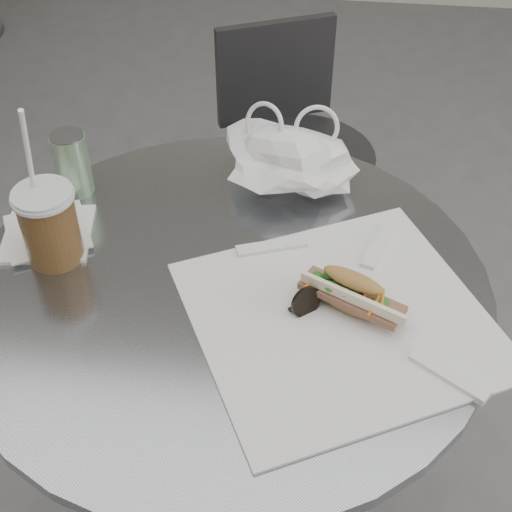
# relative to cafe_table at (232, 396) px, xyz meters

# --- Properties ---
(cafe_table) EXTENTS (0.76, 0.76, 0.74)m
(cafe_table) POSITION_rel_cafe_table_xyz_m (0.00, 0.00, 0.00)
(cafe_table) COLOR slate
(cafe_table) RESTS_ON ground
(chair_far) EXTENTS (0.41, 0.43, 0.73)m
(chair_far) POSITION_rel_cafe_table_xyz_m (0.04, 0.77, -0.14)
(chair_far) COLOR #313033
(chair_far) RESTS_ON ground
(sandwich_paper) EXTENTS (0.51, 0.50, 0.00)m
(sandwich_paper) POSITION_rel_cafe_table_xyz_m (0.16, -0.05, 0.28)
(sandwich_paper) COLOR white
(sandwich_paper) RESTS_ON cafe_table
(banh_mi) EXTENTS (0.19, 0.14, 0.06)m
(banh_mi) POSITION_rel_cafe_table_xyz_m (0.18, -0.04, 0.31)
(banh_mi) COLOR #A76F3F
(banh_mi) RESTS_ON sandwich_paper
(iced_coffee) EXTENTS (0.09, 0.09, 0.26)m
(iced_coffee) POSITION_rel_cafe_table_xyz_m (-0.26, 0.02, 0.34)
(iced_coffee) COLOR brown
(iced_coffee) RESTS_ON cafe_table
(sunglasses) EXTENTS (0.09, 0.08, 0.05)m
(sunglasses) POSITION_rel_cafe_table_xyz_m (0.14, -0.03, 0.29)
(sunglasses) COLOR black
(sunglasses) RESTS_ON cafe_table
(plastic_bag) EXTENTS (0.23, 0.19, 0.10)m
(plastic_bag) POSITION_rel_cafe_table_xyz_m (0.07, 0.24, 0.33)
(plastic_bag) COLOR white
(plastic_bag) RESTS_ON cafe_table
(napkin_stack) EXTENTS (0.16, 0.16, 0.01)m
(napkin_stack) POSITION_rel_cafe_table_xyz_m (-0.29, 0.07, 0.28)
(napkin_stack) COLOR white
(napkin_stack) RESTS_ON cafe_table
(drink_can) EXTENTS (0.06, 0.06, 0.11)m
(drink_can) POSITION_rel_cafe_table_xyz_m (-0.28, 0.18, 0.33)
(drink_can) COLOR #559256
(drink_can) RESTS_ON cafe_table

